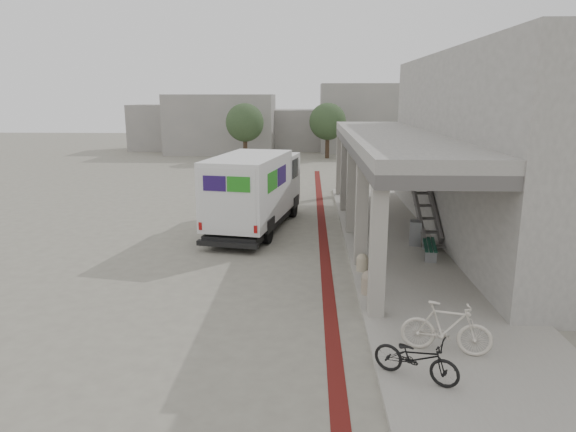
{
  "coord_description": "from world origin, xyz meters",
  "views": [
    {
      "loc": [
        0.43,
        -15.4,
        5.42
      ],
      "look_at": [
        -0.24,
        0.78,
        1.6
      ],
      "focal_mm": 32.0,
      "sensor_mm": 36.0,
      "label": 1
    }
  ],
  "objects_px": {
    "bench": "(430,247)",
    "utility_cabinet": "(415,233)",
    "fedex_truck": "(255,189)",
    "bicycle_cream": "(447,328)",
    "bicycle_black": "(416,358)"
  },
  "relations": [
    {
      "from": "bench",
      "to": "bicycle_cream",
      "type": "distance_m",
      "value": 6.87
    },
    {
      "from": "bicycle_cream",
      "to": "bench",
      "type": "bearing_deg",
      "value": 4.89
    },
    {
      "from": "fedex_truck",
      "to": "bicycle_cream",
      "type": "xyz_separation_m",
      "value": [
        5.09,
        -10.56,
        -0.99
      ]
    },
    {
      "from": "bench",
      "to": "bicycle_cream",
      "type": "xyz_separation_m",
      "value": [
        -1.19,
        -6.76,
        0.26
      ]
    },
    {
      "from": "utility_cabinet",
      "to": "fedex_truck",
      "type": "bearing_deg",
      "value": 166.86
    },
    {
      "from": "bicycle_cream",
      "to": "utility_cabinet",
      "type": "bearing_deg",
      "value": 8.03
    },
    {
      "from": "fedex_truck",
      "to": "bicycle_black",
      "type": "xyz_separation_m",
      "value": [
        4.26,
        -11.62,
        -1.12
      ]
    },
    {
      "from": "bench",
      "to": "utility_cabinet",
      "type": "xyz_separation_m",
      "value": [
        -0.22,
        1.33,
        0.14
      ]
    },
    {
      "from": "bicycle_black",
      "to": "bench",
      "type": "bearing_deg",
      "value": 15.35
    },
    {
      "from": "fedex_truck",
      "to": "utility_cabinet",
      "type": "relative_size",
      "value": 8.66
    },
    {
      "from": "bench",
      "to": "utility_cabinet",
      "type": "distance_m",
      "value": 1.36
    },
    {
      "from": "bench",
      "to": "utility_cabinet",
      "type": "bearing_deg",
      "value": 108.6
    },
    {
      "from": "fedex_truck",
      "to": "utility_cabinet",
      "type": "xyz_separation_m",
      "value": [
        6.06,
        -2.46,
        -1.11
      ]
    },
    {
      "from": "fedex_truck",
      "to": "bicycle_black",
      "type": "bearing_deg",
      "value": -59.19
    },
    {
      "from": "bicycle_black",
      "to": "bicycle_cream",
      "type": "xyz_separation_m",
      "value": [
        0.83,
        1.06,
        0.12
      ]
    }
  ]
}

